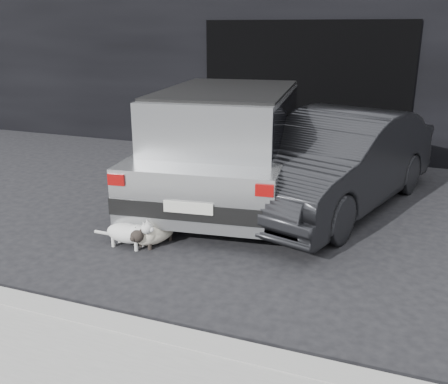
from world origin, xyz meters
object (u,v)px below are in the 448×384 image
(second_car, at_px, (337,161))
(cat_siamese, at_px, (152,234))
(cat_white, at_px, (130,233))
(silver_hatchback, at_px, (229,138))

(second_car, xyz_separation_m, cat_siamese, (-1.80, -2.12, -0.54))
(cat_siamese, height_order, cat_white, cat_white)
(second_car, height_order, cat_white, second_car)
(silver_hatchback, relative_size, second_car, 1.13)
(second_car, distance_m, cat_white, 3.08)
(second_car, height_order, cat_siamese, second_car)
(silver_hatchback, height_order, cat_siamese, silver_hatchback)
(silver_hatchback, xyz_separation_m, cat_white, (-0.40, -2.26, -0.71))
(silver_hatchback, bearing_deg, cat_siamese, -102.58)
(cat_white, bearing_deg, cat_siamese, 126.62)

